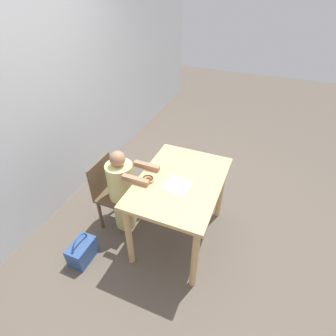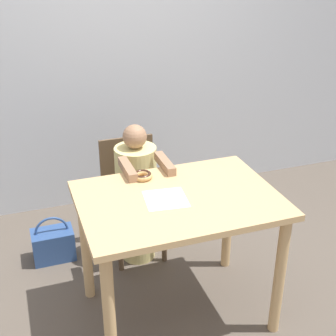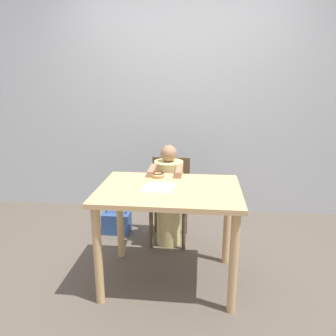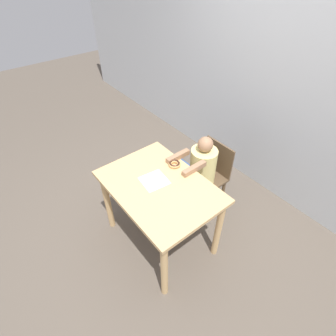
# 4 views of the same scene
# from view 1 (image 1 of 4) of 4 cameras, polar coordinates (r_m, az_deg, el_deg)

# --- Properties ---
(ground_plane) EXTENTS (12.00, 12.00, 0.00)m
(ground_plane) POSITION_cam_1_polar(r_m,az_deg,el_deg) (2.92, 2.23, -14.41)
(ground_plane) COLOR brown
(wall_back) EXTENTS (8.00, 0.05, 2.50)m
(wall_back) POSITION_cam_1_polar(r_m,az_deg,el_deg) (2.90, -26.59, 12.26)
(wall_back) COLOR silver
(wall_back) RESTS_ON ground_plane
(dining_table) EXTENTS (1.04, 0.74, 0.77)m
(dining_table) POSITION_cam_1_polar(r_m,az_deg,el_deg) (2.45, 2.59, -4.96)
(dining_table) COLOR tan
(dining_table) RESTS_ON ground_plane
(chair) EXTENTS (0.37, 0.39, 0.79)m
(chair) POSITION_cam_1_polar(r_m,az_deg,el_deg) (2.81, -11.67, -5.44)
(chair) COLOR brown
(chair) RESTS_ON ground_plane
(child_figure) EXTENTS (0.28, 0.50, 0.97)m
(child_figure) POSITION_cam_1_polar(r_m,az_deg,el_deg) (2.73, -9.86, -5.15)
(child_figure) COLOR #E0D17F
(child_figure) RESTS_ON ground_plane
(donut) EXTENTS (0.11, 0.11, 0.04)m
(donut) POSITION_cam_1_polar(r_m,az_deg,el_deg) (2.36, -4.40, -2.41)
(donut) COLOR tan
(donut) RESTS_ON dining_table
(napkin) EXTENTS (0.24, 0.24, 0.00)m
(napkin) POSITION_cam_1_polar(r_m,az_deg,el_deg) (2.32, 1.97, -3.67)
(napkin) COLOR white
(napkin) RESTS_ON dining_table
(handbag) EXTENTS (0.28, 0.18, 0.33)m
(handbag) POSITION_cam_1_polar(r_m,az_deg,el_deg) (2.79, -18.20, -16.75)
(handbag) COLOR #2D4C84
(handbag) RESTS_ON ground_plane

